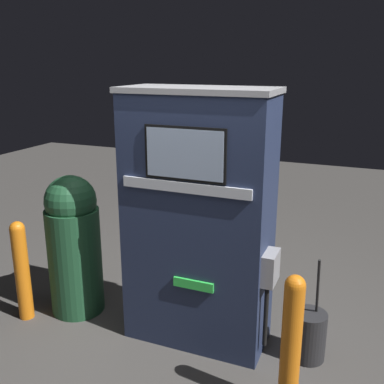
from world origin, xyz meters
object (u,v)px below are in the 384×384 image
Objects in this scene: trash_bin at (74,244)px; squeegee_bucket at (308,335)px; safety_bollard_far at (22,268)px; safety_bollard at (291,344)px; gas_pump at (198,221)px.

squeegee_bucket is at bearing 2.45° from trash_bin.
safety_bollard_far reaches higher than squeegee_bucket.
trash_bin is at bearing -177.55° from squeegee_bucket.
squeegee_bucket is at bearing 86.94° from safety_bollard.
trash_bin is (-1.96, 0.52, 0.13)m from safety_bollard.
squeegee_bucket is (0.86, 0.05, -0.80)m from gas_pump.
safety_bollard_far is at bearing -170.94° from squeegee_bucket.
trash_bin is at bearing 40.61° from safety_bollard_far.
gas_pump reaches higher than safety_bollard.
safety_bollard_far is at bearing -167.84° from gas_pump.
safety_bollard is 2.31m from safety_bollard_far.
trash_bin is (-1.14, -0.03, -0.36)m from gas_pump.
safety_bollard_far is (-1.47, -0.32, -0.52)m from gas_pump.
gas_pump is 1.17m from squeegee_bucket.
gas_pump reaches higher than trash_bin.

